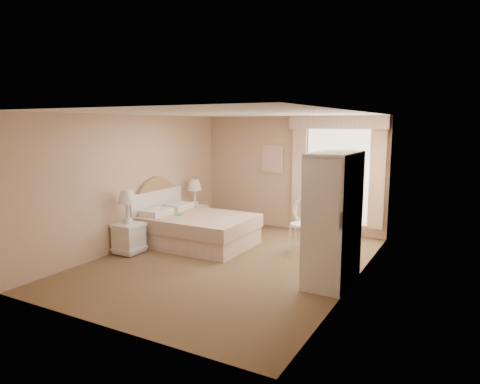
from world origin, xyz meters
The scene contains 9 objects.
room centered at (0.00, 0.00, 1.25)m, with size 4.21×5.51×2.51m.
window centered at (1.05, 2.65, 1.34)m, with size 2.05×0.22×2.51m.
framed_art centered at (-0.45, 2.71, 1.55)m, with size 0.52×0.04×0.62m.
bed centered at (-1.13, 0.61, 0.33)m, with size 2.06×1.55×1.37m.
nightstand_near centered at (-1.84, -0.46, 0.44)m, with size 0.48×0.48×1.15m.
nightstand_far centered at (-1.84, 1.65, 0.42)m, with size 0.45×0.45×1.10m.
round_table centered at (0.73, 2.40, 0.46)m, with size 0.65×0.65×0.69m.
cafe_chair centered at (0.82, 1.35, 0.55)m, with size 0.50×0.50×0.95m.
armoire centered at (1.81, -0.08, 0.80)m, with size 0.58×1.16×1.93m.
Camera 1 is at (3.54, -6.08, 2.32)m, focal length 32.00 mm.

